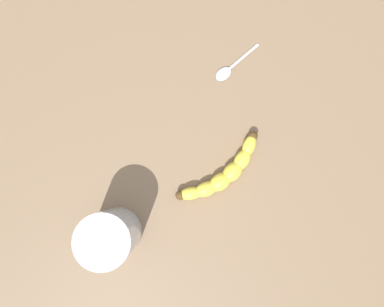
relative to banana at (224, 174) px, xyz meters
The scene contains 4 objects.
wooden_tabletop 7.78cm from the banana, 16.71° to the right, with size 120.00×120.00×3.00cm, color #81664B.
banana is the anchor object (origin of this frame).
smoothie_glass 23.89cm from the banana, ahead, with size 9.53×9.53×12.38cm.
teaspoon 20.67cm from the banana, 117.13° to the right, with size 11.18×4.42×0.80cm.
Camera 1 is at (-0.53, 1.07, 72.00)cm, focal length 32.59 mm.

